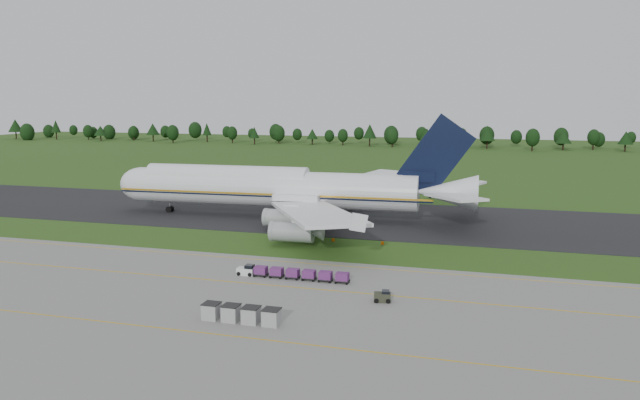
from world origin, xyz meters
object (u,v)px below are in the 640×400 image
(baggage_train, at_px, (291,273))
(edge_markers, at_px, (333,240))
(utility_cart, at_px, (382,297))
(uld_row, at_px, (241,314))
(aircraft, at_px, (280,188))

(baggage_train, distance_m, edge_markers, 23.55)
(utility_cart, bearing_deg, baggage_train, 155.82)
(uld_row, relative_size, edge_markers, 0.51)
(utility_cart, bearing_deg, edge_markers, 115.32)
(utility_cart, distance_m, uld_row, 17.80)
(baggage_train, height_order, uld_row, uld_row)
(edge_markers, bearing_deg, aircraft, 131.39)
(baggage_train, xyz_separation_m, edge_markers, (-0.18, 23.54, -0.55))
(utility_cart, height_order, edge_markers, utility_cart)
(baggage_train, bearing_deg, uld_row, -89.62)
(aircraft, relative_size, edge_markers, 4.34)
(uld_row, xyz_separation_m, edge_markers, (-0.29, 41.03, -0.71))
(baggage_train, distance_m, utility_cart, 15.26)
(utility_cart, xyz_separation_m, edge_markers, (-14.09, 29.79, -0.33))
(aircraft, distance_m, edge_markers, 25.51)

